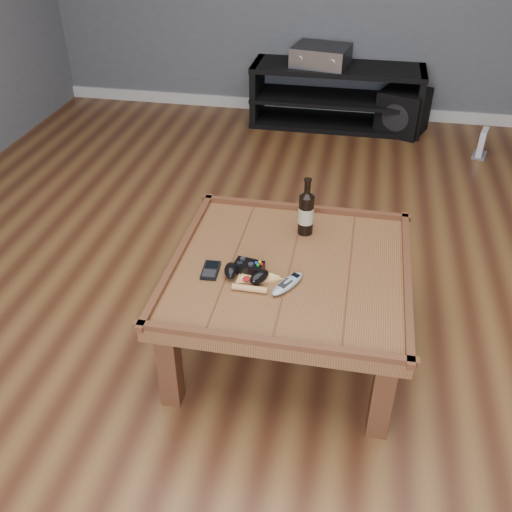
% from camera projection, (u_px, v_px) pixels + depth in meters
% --- Properties ---
extents(ground, '(6.00, 6.00, 0.00)m').
position_uv_depth(ground, '(287.00, 344.00, 2.68)').
color(ground, '#432213').
rests_on(ground, ground).
extents(baseboard, '(5.00, 0.02, 0.10)m').
position_uv_depth(baseboard, '(336.00, 109.00, 5.06)').
color(baseboard, silver).
rests_on(baseboard, ground).
extents(coffee_table, '(1.03, 1.03, 0.48)m').
position_uv_depth(coffee_table, '(290.00, 278.00, 2.45)').
color(coffee_table, '#503416').
rests_on(coffee_table, ground).
extents(media_console, '(1.40, 0.45, 0.50)m').
position_uv_depth(media_console, '(336.00, 97.00, 4.75)').
color(media_console, black).
rests_on(media_console, ground).
extents(beer_bottle, '(0.07, 0.07, 0.28)m').
position_uv_depth(beer_bottle, '(306.00, 212.00, 2.58)').
color(beer_bottle, black).
rests_on(beer_bottle, coffee_table).
extents(game_controller, '(0.21, 0.16, 0.06)m').
position_uv_depth(game_controller, '(247.00, 271.00, 2.35)').
color(game_controller, black).
rests_on(game_controller, coffee_table).
extents(pizza_slice, '(0.16, 0.26, 0.03)m').
position_uv_depth(pizza_slice, '(254.00, 277.00, 2.34)').
color(pizza_slice, tan).
rests_on(pizza_slice, coffee_table).
extents(smartphone, '(0.07, 0.13, 0.02)m').
position_uv_depth(smartphone, '(211.00, 270.00, 2.38)').
color(smartphone, black).
rests_on(smartphone, coffee_table).
extents(remote_control, '(0.14, 0.20, 0.03)m').
position_uv_depth(remote_control, '(288.00, 284.00, 2.30)').
color(remote_control, gray).
rests_on(remote_control, coffee_table).
extents(av_receiver, '(0.49, 0.43, 0.15)m').
position_uv_depth(av_receiver, '(321.00, 56.00, 4.58)').
color(av_receiver, black).
rests_on(av_receiver, media_console).
extents(subwoofer, '(0.46, 0.46, 0.35)m').
position_uv_depth(subwoofer, '(403.00, 111.00, 4.67)').
color(subwoofer, black).
rests_on(subwoofer, ground).
extents(game_console, '(0.14, 0.19, 0.21)m').
position_uv_depth(game_console, '(482.00, 144.00, 4.32)').
color(game_console, slate).
rests_on(game_console, ground).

